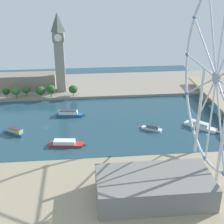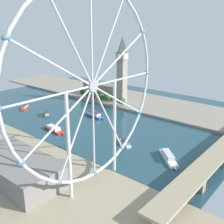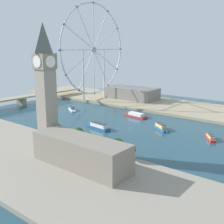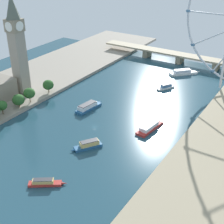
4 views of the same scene
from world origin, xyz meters
name	(u,v)px [view 4 (image 4 of 4)]	position (x,y,z in m)	size (l,w,h in m)	color
ground_plane	(95,127)	(0.00, 0.00, 0.00)	(396.08, 396.08, 0.00)	#234756
riverbank_left	(1,94)	(-113.04, 0.00, 1.50)	(90.00, 520.00, 3.00)	gray
clock_tower	(17,45)	(-92.69, 11.61, 51.48)	(13.85, 13.85, 93.43)	gray
tree_row_embankment	(18,100)	(-73.67, -13.14, 11.17)	(13.45, 87.34, 14.06)	#513823
river_bridge	(180,56)	(0.00, 184.78, 8.82)	(208.08, 16.98, 11.33)	tan
tour_boat_0	(45,183)	(14.86, -75.46, 1.86)	(21.78, 16.40, 4.54)	#B22D28
tour_boat_1	(88,145)	(13.54, -27.58, 2.48)	(16.91, 22.57, 5.91)	#235684
tour_boat_2	(88,107)	(-22.51, 22.33, 2.67)	(11.15, 32.23, 6.28)	#235684
tour_boat_3	(165,87)	(17.56, 101.81, 1.96)	(14.06, 21.33, 4.88)	white
tour_boat_4	(150,127)	(40.00, 20.69, 2.15)	(11.66, 34.27, 5.13)	#B22D28
tour_boat_5	(183,72)	(18.47, 149.97, 2.42)	(29.06, 30.50, 5.95)	white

